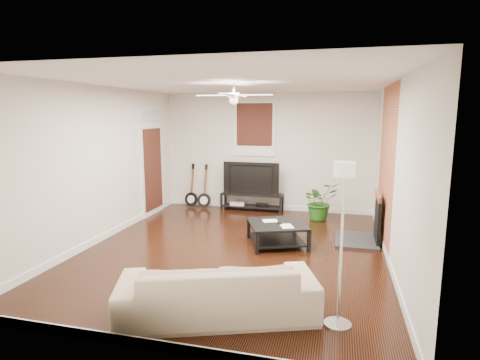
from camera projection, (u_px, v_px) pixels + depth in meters
The scene contains 14 objects.
room at pixel (234, 169), 6.47m from camera, with size 5.01×6.01×2.81m.
brick_accent at pixel (386, 166), 6.82m from camera, with size 0.02×2.20×2.80m, color #B36439.
fireplace at pixel (366, 217), 7.05m from camera, with size 0.80×1.10×0.92m, color black.
window_back at pixel (254, 129), 9.29m from camera, with size 1.00×0.06×1.30m, color #33120E.
door_left at pixel (152, 161), 8.91m from camera, with size 0.08×1.00×2.50m, color white.
tv_stand at pixel (252, 202), 9.40m from camera, with size 1.49×0.40×0.42m, color black.
tv at pixel (252, 177), 9.32m from camera, with size 1.33×0.17×0.77m, color black.
coffee_table at pixel (277, 234), 6.94m from camera, with size 0.95×0.95×0.40m, color black.
sofa at pixel (218, 288), 4.48m from camera, with size 2.24×0.88×0.66m, color #C3A892.
floor_lamp at pixel (341, 246), 4.15m from camera, with size 0.30×0.30×1.83m, color white, non-canonical shape.
potted_plant at pixel (320, 201), 8.53m from camera, with size 0.76×0.65×0.84m, color #24601B.
guitar_left at pixel (191, 185), 9.69m from camera, with size 0.34×0.24×1.09m, color black, non-canonical shape.
guitar_right at pixel (204, 186), 9.58m from camera, with size 0.34×0.24×1.09m, color black, non-canonical shape.
ceiling_fan at pixel (234, 95), 6.27m from camera, with size 1.24×1.24×0.32m, color white, non-canonical shape.
Camera 1 is at (1.68, -6.19, 2.31)m, focal length 29.21 mm.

